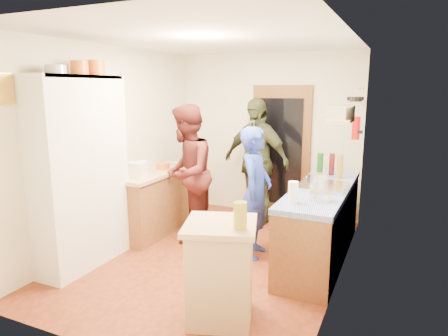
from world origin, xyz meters
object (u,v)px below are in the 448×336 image
Objects in this scene: hutch_body at (81,173)px; person_back at (256,161)px; right_counter_base at (320,225)px; person_left at (190,173)px; island_base at (220,274)px; person_hob at (257,193)px.

hutch_body reaches higher than person_back.
right_counter_base is 1.15× the size of person_back.
right_counter_base is 1.19× the size of person_left.
person_back is at bearing 103.31° from island_base.
person_hob is at bearing 96.88° from island_base.
hutch_body is 2.61m from person_back.
hutch_body is 1.19× the size of person_left.
person_hob reaches higher than island_base.
right_counter_base is 1.61m from person_back.
person_back reaches higher than island_base.
hutch_body is at bearing -152.53° from right_counter_base.
hutch_body is 2.08m from person_hob.
person_back is (-1.18, 0.95, 0.54)m from right_counter_base.
hutch_body is at bearing -47.28° from person_left.
person_left is 0.96× the size of person_back.
person_left reaches higher than person_hob.
hutch_body reaches higher than person_left.
hutch_body is at bearing -107.27° from person_back.
person_left reaches higher than right_counter_base.
island_base is at bearing -177.73° from person_hob.
person_hob is at bearing -56.23° from person_back.
island_base is at bearing -63.52° from person_back.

